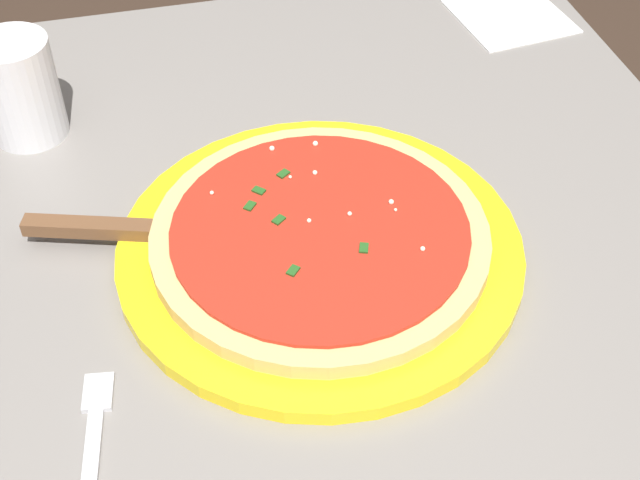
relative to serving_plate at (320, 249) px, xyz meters
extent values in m
cube|color=black|center=(-0.36, -0.43, -0.41)|extent=(0.06, 0.06, 0.74)
cube|color=gray|center=(0.04, -0.04, -0.02)|extent=(0.96, 0.90, 0.03)
cylinder|color=yellow|center=(0.00, 0.00, 0.00)|extent=(0.38, 0.38, 0.02)
cylinder|color=#DBB26B|center=(0.00, 0.00, 0.02)|extent=(0.31, 0.31, 0.02)
cylinder|color=red|center=(0.00, 0.00, 0.03)|extent=(0.28, 0.28, 0.00)
sphere|color=#EFEACC|center=(-0.08, 0.05, 0.03)|extent=(0.00, 0.00, 0.00)
sphere|color=#EFEACC|center=(-0.07, -0.01, 0.03)|extent=(0.00, 0.00, 0.00)
sphere|color=#EFEACC|center=(0.01, -0.08, 0.03)|extent=(0.00, 0.00, 0.00)
sphere|color=#EFEACC|center=(-0.07, -0.02, 0.03)|extent=(0.01, 0.01, 0.01)
sphere|color=#EFEACC|center=(-0.03, -0.01, 0.03)|extent=(0.00, 0.00, 0.00)
sphere|color=#EFEACC|center=(-0.01, -0.08, 0.03)|extent=(0.00, 0.00, 0.00)
sphere|color=#EFEACC|center=(0.01, -0.01, 0.03)|extent=(0.00, 0.00, 0.00)
sphere|color=#EFEACC|center=(0.09, -0.07, 0.03)|extent=(0.00, 0.00, 0.00)
sphere|color=#EFEACC|center=(0.02, -0.12, 0.03)|extent=(0.01, 0.01, 0.01)
sphere|color=#EFEACC|center=(-0.03, -0.12, 0.03)|extent=(0.01, 0.01, 0.01)
cube|color=#23561E|center=(0.06, -0.04, 0.03)|extent=(0.01, 0.01, 0.00)
cube|color=#23561E|center=(-0.03, 0.04, 0.03)|extent=(0.01, 0.01, 0.00)
cube|color=#23561E|center=(0.04, -0.06, 0.03)|extent=(0.01, 0.01, 0.00)
cube|color=#23561E|center=(0.02, -0.08, 0.03)|extent=(0.01, 0.01, 0.00)
cube|color=#23561E|center=(0.03, -0.02, 0.03)|extent=(0.01, 0.01, 0.00)
cube|color=#23561E|center=(0.04, 0.05, 0.03)|extent=(0.01, 0.01, 0.00)
cube|color=silver|center=(0.10, -0.03, 0.01)|extent=(0.11, 0.09, 0.00)
cube|color=brown|center=(0.20, -0.07, 0.01)|extent=(0.13, 0.06, 0.01)
cylinder|color=silver|center=(0.26, -0.26, 0.05)|extent=(0.08, 0.08, 0.11)
cube|color=white|center=(-0.34, -0.36, -0.01)|extent=(0.15, 0.15, 0.00)
cube|color=silver|center=(0.21, 0.11, -0.01)|extent=(0.03, 0.04, 0.00)
camera|label=1|loc=(0.14, 0.57, 0.58)|focal=49.55mm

